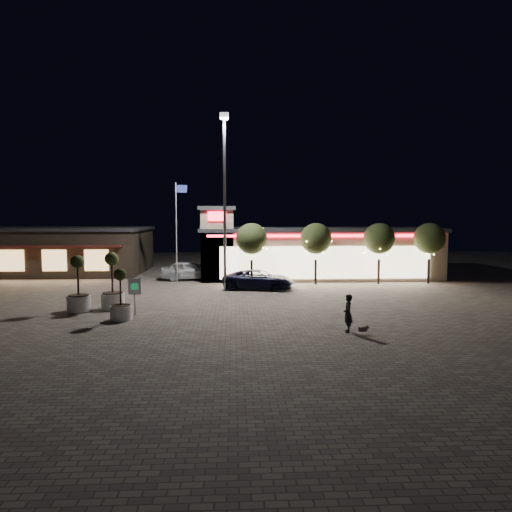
{
  "coord_description": "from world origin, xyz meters",
  "views": [
    {
      "loc": [
        2.62,
        -24.08,
        5.13
      ],
      "look_at": [
        4.1,
        6.0,
        2.64
      ],
      "focal_mm": 32.0,
      "sensor_mm": 36.0,
      "label": 1
    }
  ],
  "objects_px": {
    "pickup_truck": "(259,280)",
    "valet_sign": "(135,290)",
    "white_sedan": "(190,270)",
    "planter_mid": "(121,304)",
    "planter_left": "(78,294)",
    "pedestrian": "(348,313)"
  },
  "relations": [
    {
      "from": "white_sedan",
      "to": "planter_mid",
      "type": "bearing_deg",
      "value": 170.4
    },
    {
      "from": "pickup_truck",
      "to": "pedestrian",
      "type": "xyz_separation_m",
      "value": [
        3.34,
        -12.64,
        0.15
      ]
    },
    {
      "from": "pickup_truck",
      "to": "white_sedan",
      "type": "xyz_separation_m",
      "value": [
        -5.49,
        5.42,
        0.09
      ]
    },
    {
      "from": "pedestrian",
      "to": "planter_mid",
      "type": "xyz_separation_m",
      "value": [
        -10.86,
        3.05,
        -0.05
      ]
    },
    {
      "from": "pickup_truck",
      "to": "valet_sign",
      "type": "bearing_deg",
      "value": 152.15
    },
    {
      "from": "pedestrian",
      "to": "white_sedan",
      "type": "bearing_deg",
      "value": -149.0
    },
    {
      "from": "pedestrian",
      "to": "planter_mid",
      "type": "bearing_deg",
      "value": -100.77
    },
    {
      "from": "planter_left",
      "to": "valet_sign",
      "type": "xyz_separation_m",
      "value": [
        3.37,
        -1.32,
        0.41
      ]
    },
    {
      "from": "planter_left",
      "to": "valet_sign",
      "type": "relative_size",
      "value": 1.59
    },
    {
      "from": "white_sedan",
      "to": "planter_mid",
      "type": "relative_size",
      "value": 1.78
    },
    {
      "from": "planter_mid",
      "to": "pickup_truck",
      "type": "bearing_deg",
      "value": 51.93
    },
    {
      "from": "pickup_truck",
      "to": "planter_left",
      "type": "height_order",
      "value": "planter_left"
    },
    {
      "from": "planter_mid",
      "to": "valet_sign",
      "type": "relative_size",
      "value": 1.34
    },
    {
      "from": "white_sedan",
      "to": "planter_left",
      "type": "bearing_deg",
      "value": 156.8
    },
    {
      "from": "planter_left",
      "to": "valet_sign",
      "type": "distance_m",
      "value": 3.64
    },
    {
      "from": "planter_mid",
      "to": "pedestrian",
      "type": "bearing_deg",
      "value": -15.7
    },
    {
      "from": "planter_left",
      "to": "pickup_truck",
      "type": "bearing_deg",
      "value": 34.73
    },
    {
      "from": "white_sedan",
      "to": "pedestrian",
      "type": "distance_m",
      "value": 20.1
    },
    {
      "from": "pickup_truck",
      "to": "valet_sign",
      "type": "height_order",
      "value": "valet_sign"
    },
    {
      "from": "valet_sign",
      "to": "pickup_truck",
      "type": "bearing_deg",
      "value": 50.48
    },
    {
      "from": "pickup_truck",
      "to": "valet_sign",
      "type": "xyz_separation_m",
      "value": [
        -7.04,
        -8.53,
        0.66
      ]
    },
    {
      "from": "white_sedan",
      "to": "planter_left",
      "type": "xyz_separation_m",
      "value": [
        -4.92,
        -12.63,
        0.17
      ]
    }
  ]
}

